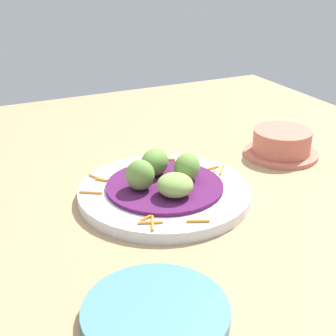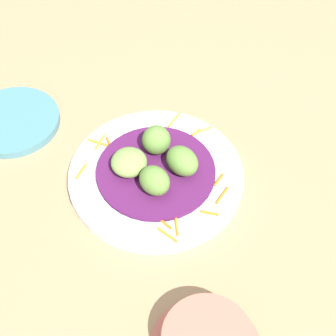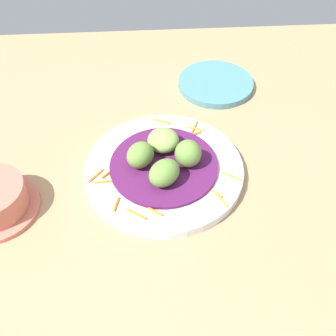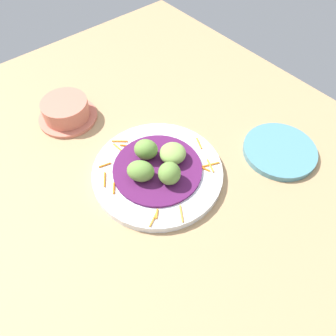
# 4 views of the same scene
# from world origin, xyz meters

# --- Properties ---
(table_surface) EXTENTS (1.10, 1.10, 0.02)m
(table_surface) POSITION_xyz_m (0.00, 0.00, 0.01)
(table_surface) COLOR tan
(table_surface) RESTS_ON ground
(main_plate) EXTENTS (0.27, 0.27, 0.02)m
(main_plate) POSITION_xyz_m (0.04, 0.06, 0.03)
(main_plate) COLOR silver
(main_plate) RESTS_ON table_surface
(cabbage_bed) EXTENTS (0.18, 0.18, 0.01)m
(cabbage_bed) POSITION_xyz_m (0.04, 0.06, 0.04)
(cabbage_bed) COLOR #51194C
(cabbage_bed) RESTS_ON main_plate
(carrot_garnish) EXTENTS (0.25, 0.23, 0.00)m
(carrot_garnish) POSITION_xyz_m (0.04, 0.05, 0.04)
(carrot_garnish) COLOR orange
(carrot_garnish) RESTS_ON main_plate
(guac_scoop_left) EXTENTS (0.07, 0.07, 0.04)m
(guac_scoop_left) POSITION_xyz_m (0.04, 0.02, 0.06)
(guac_scoop_left) COLOR olive
(guac_scoop_left) RESTS_ON cabbage_bed
(guac_scoop_center) EXTENTS (0.06, 0.06, 0.05)m
(guac_scoop_center) POSITION_xyz_m (0.08, 0.06, 0.07)
(guac_scoop_center) COLOR olive
(guac_scoop_center) RESTS_ON cabbage_bed
(guac_scoop_right) EXTENTS (0.08, 0.08, 0.03)m
(guac_scoop_right) POSITION_xyz_m (0.04, 0.10, 0.06)
(guac_scoop_right) COLOR #84A851
(guac_scoop_right) RESTS_ON cabbage_bed
(guac_scoop_back) EXTENTS (0.06, 0.06, 0.04)m
(guac_scoop_back) POSITION_xyz_m (-0.00, 0.06, 0.07)
(guac_scoop_back) COLOR olive
(guac_scoop_back) RESTS_ON cabbage_bed
(side_plate_small) EXTENTS (0.16, 0.16, 0.01)m
(side_plate_small) POSITION_xyz_m (0.16, 0.30, 0.03)
(side_plate_small) COLOR teal
(side_plate_small) RESTS_ON table_surface
(terracotta_bowl) EXTENTS (0.14, 0.14, 0.05)m
(terracotta_bowl) POSITION_xyz_m (-0.23, 0.00, 0.04)
(terracotta_bowl) COLOR #C66B56
(terracotta_bowl) RESTS_ON table_surface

